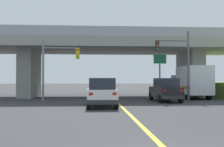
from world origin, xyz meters
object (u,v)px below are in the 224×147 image
box_truck (191,82)px  traffic_signal_nearside (178,57)px  suv_lead (102,92)px  traffic_signal_farside (56,62)px  suv_crossing (165,90)px  highway_sign (160,66)px  sedan_oncoming (100,86)px

box_truck → traffic_signal_nearside: (-2.47, -3.52, 2.17)m
suv_lead → traffic_signal_farside: traffic_signal_farside is taller
suv_lead → suv_crossing: size_ratio=1.03×
traffic_signal_nearside → box_truck: bearing=54.9°
traffic_signal_farside → highway_sign: bearing=14.1°
suv_crossing → box_truck: (3.68, 3.82, 0.65)m
box_truck → sedan_oncoming: (-8.97, 11.43, -0.65)m
traffic_signal_farside → highway_sign: size_ratio=1.18×
suv_crossing → sedan_oncoming: bearing=107.4°
traffic_signal_nearside → suv_lead: bearing=-147.3°
suv_crossing → sedan_oncoming: (-5.29, 15.25, 0.00)m
sedan_oncoming → box_truck: bearing=-51.9°
traffic_signal_farside → suv_lead: bearing=-52.6°
suv_lead → highway_sign: (5.97, 7.50, 2.25)m
sedan_oncoming → traffic_signal_farside: bearing=-106.2°
suv_crossing → traffic_signal_farside: size_ratio=0.83×
traffic_signal_nearside → highway_sign: traffic_signal_nearside is taller
sedan_oncoming → traffic_signal_nearside: bearing=-66.5°
suv_lead → box_truck: size_ratio=0.72×
suv_lead → traffic_signal_farside: (-3.84, 5.03, 2.39)m
suv_crossing → sedan_oncoming: size_ratio=1.01×
suv_lead → highway_sign: 9.85m
traffic_signal_farside → box_truck: bearing=12.3°
box_truck → traffic_signal_nearside: size_ratio=1.04×
sedan_oncoming → highway_sign: highway_sign is taller
suv_lead → traffic_signal_farside: 6.77m
suv_crossing → traffic_signal_nearside: traffic_signal_nearside is taller
suv_crossing → sedan_oncoming: 16.14m
suv_lead → highway_sign: size_ratio=1.01×
traffic_signal_nearside → highway_sign: 3.28m
traffic_signal_nearside → highway_sign: (-0.85, 3.12, -0.56)m
highway_sign → sedan_oncoming: bearing=115.5°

